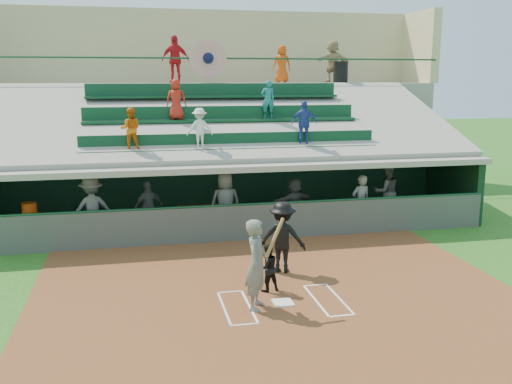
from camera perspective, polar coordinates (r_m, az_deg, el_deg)
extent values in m
plane|color=#235818|center=(12.69, 2.71, -11.13)|extent=(100.00, 100.00, 0.00)
cube|color=brown|center=(13.14, 2.14, -10.27)|extent=(11.00, 9.00, 0.02)
cube|color=white|center=(12.68, 2.71, -10.98)|extent=(0.43, 0.43, 0.03)
cube|color=white|center=(12.53, -0.68, -11.32)|extent=(0.05, 1.80, 0.01)
cube|color=white|center=(12.88, 5.99, -10.72)|extent=(0.05, 1.80, 0.01)
cube|color=silver|center=(12.44, -3.21, -11.51)|extent=(0.05, 1.80, 0.01)
cube|color=silver|center=(13.05, 8.33, -10.47)|extent=(0.05, 1.80, 0.01)
cube|color=silver|center=(13.30, -2.64, -9.93)|extent=(0.60, 0.05, 0.01)
cube|color=white|center=(13.76, 5.93, -9.24)|extent=(0.60, 0.05, 0.01)
cube|color=silver|center=(11.67, -1.14, -13.10)|extent=(0.60, 0.05, 0.01)
cube|color=white|center=(12.19, 8.59, -12.12)|extent=(0.60, 0.05, 0.01)
cube|color=gray|center=(18.96, -2.50, -3.39)|extent=(16.00, 3.50, 0.04)
cube|color=gray|center=(25.14, -5.13, 5.53)|extent=(20.00, 3.00, 4.60)
cube|color=#4A4F4B|center=(17.15, -1.53, -3.14)|extent=(16.00, 0.06, 1.10)
cylinder|color=#143F26|center=(17.02, -1.54, -1.29)|extent=(16.00, 0.08, 0.08)
cube|color=#10311D|center=(20.40, -3.35, 0.78)|extent=(16.00, 0.25, 2.20)
cube|color=black|center=(21.50, 18.99, 0.72)|extent=(0.25, 3.50, 2.20)
cube|color=gray|center=(18.52, -2.56, 3.15)|extent=(16.40, 3.90, 0.18)
cube|color=gray|center=(22.10, -4.04, 1.73)|extent=(16.40, 3.50, 2.30)
cube|color=gray|center=(23.56, -4.65, 5.15)|extent=(16.40, 0.30, 4.60)
cube|color=gray|center=(20.20, -3.47, 7.39)|extent=(16.40, 6.51, 2.37)
cube|color=#0C3721|center=(17.92, -2.28, 4.32)|extent=(9.40, 0.42, 0.08)
cube|color=#0B341F|center=(18.09, -2.39, 5.22)|extent=(9.40, 0.06, 0.45)
cube|color=#0D3C1F|center=(19.71, -3.25, 7.15)|extent=(9.40, 0.42, 0.08)
cube|color=#0D3A21|center=(19.89, -3.35, 7.94)|extent=(9.40, 0.06, 0.45)
cube|color=#0B331C|center=(21.55, -4.06, 9.50)|extent=(9.40, 0.42, 0.08)
cube|color=#0C3821|center=(21.74, -4.15, 10.20)|extent=(9.40, 0.06, 0.45)
imported|color=#CD5D0C|center=(17.69, -12.44, 6.18)|extent=(0.65, 0.53, 1.28)
imported|color=silver|center=(17.80, -5.65, 6.37)|extent=(0.81, 0.48, 1.24)
imported|color=#243C93|center=(18.48, 4.86, 6.86)|extent=(0.90, 0.54, 1.43)
imported|color=#A51E12|center=(19.59, -7.99, 9.16)|extent=(0.74, 0.56, 1.37)
imported|color=#186D6A|center=(20.07, 1.20, 9.24)|extent=(0.48, 0.32, 1.31)
cylinder|color=#133C22|center=(23.53, -4.82, 13.18)|extent=(20.00, 0.07, 0.07)
cylinder|color=red|center=(23.51, -4.81, 13.19)|extent=(1.50, 0.06, 1.50)
sphere|color=#0D1034|center=(23.48, -4.80, 13.19)|extent=(0.44, 0.44, 0.44)
cube|color=tan|center=(26.53, -5.70, 14.26)|extent=(20.00, 0.40, 3.20)
cube|color=#C8B785|center=(28.07, 16.05, 13.73)|extent=(0.40, 3.00, 3.20)
imported|color=#565954|center=(12.09, 0.08, -7.25)|extent=(0.71, 0.84, 1.95)
cylinder|color=olive|center=(11.85, 1.89, -4.57)|extent=(0.56, 0.54, 0.75)
sphere|color=olive|center=(12.04, 0.69, -6.05)|extent=(0.10, 0.10, 0.10)
imported|color=black|center=(13.17, 1.14, -7.58)|extent=(0.62, 0.54, 1.11)
imported|color=black|center=(14.36, 2.66, -4.52)|extent=(1.33, 1.07, 1.81)
cube|color=brown|center=(20.05, -3.36, -1.90)|extent=(13.05, 5.80, 0.42)
cube|color=white|center=(18.13, -21.43, -3.55)|extent=(1.00, 0.83, 0.77)
cylinder|color=#DD4A0D|center=(18.05, -21.71, -1.68)|extent=(0.43, 0.43, 0.43)
imported|color=#61635D|center=(17.71, -16.10, -1.61)|extent=(1.40, 1.03, 1.94)
imported|color=#60635E|center=(18.27, -10.69, -1.45)|extent=(1.03, 0.73, 1.63)
imported|color=#5A5D57|center=(17.83, -3.08, -1.08)|extent=(0.98, 0.67, 1.94)
imported|color=#565853|center=(18.84, 3.86, -0.96)|extent=(1.53, 0.98, 1.58)
imported|color=#5F615B|center=(18.61, 10.43, -1.00)|extent=(0.71, 0.53, 1.76)
imported|color=#585B56|center=(20.10, 12.89, 0.03)|extent=(0.94, 0.74, 1.91)
cylinder|color=black|center=(25.13, 8.46, 11.75)|extent=(0.61, 0.61, 0.92)
imported|color=red|center=(24.38, -8.06, 13.00)|extent=(1.21, 0.68, 1.95)
imported|color=#C4410B|center=(25.20, 2.60, 12.66)|extent=(0.81, 0.55, 1.61)
imported|color=tan|center=(25.96, 7.65, 12.80)|extent=(1.78, 0.75, 1.86)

